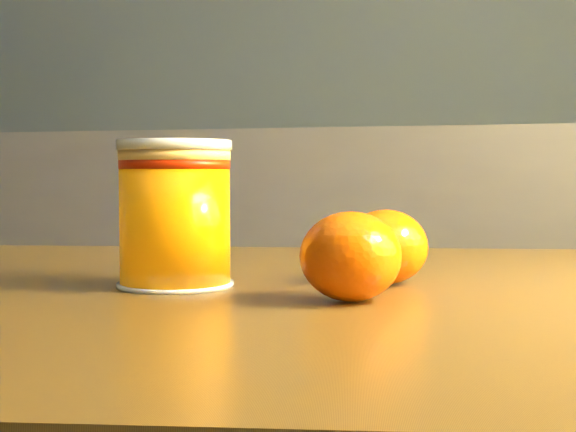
# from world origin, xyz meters

# --- Properties ---
(kitchen_counter) EXTENTS (3.15, 0.60, 0.90)m
(kitchen_counter) POSITION_xyz_m (0.00, 1.45, 0.45)
(kitchen_counter) COLOR #535257
(kitchen_counter) RESTS_ON ground
(table) EXTENTS (1.06, 0.83, 0.71)m
(table) POSITION_xyz_m (0.76, 0.02, 0.62)
(table) COLOR brown
(table) RESTS_ON ground
(juice_glass) EXTENTS (0.09, 0.09, 0.11)m
(juice_glass) POSITION_xyz_m (0.66, 0.00, 0.77)
(juice_glass) COLOR orange
(juice_glass) RESTS_ON table
(orange_front) EXTENTS (0.09, 0.09, 0.06)m
(orange_front) POSITION_xyz_m (0.81, 0.06, 0.74)
(orange_front) COLOR #E75704
(orange_front) RESTS_ON table
(orange_back) EXTENTS (0.09, 0.09, 0.06)m
(orange_back) POSITION_xyz_m (0.80, -0.03, 0.74)
(orange_back) COLOR #E75704
(orange_back) RESTS_ON table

